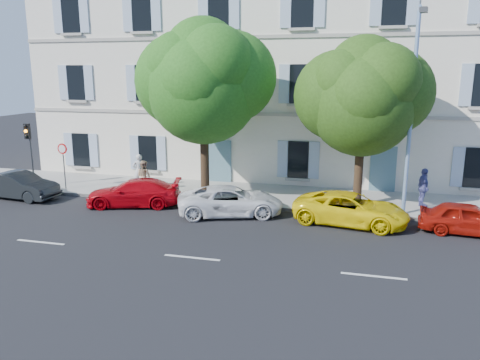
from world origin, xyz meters
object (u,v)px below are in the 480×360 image
(car_yellow_supercar, at_px, (351,209))
(street_lamp, at_px, (412,103))
(road_sign, at_px, (63,156))
(pedestrian_b, at_px, (144,176))
(car_white_coupe, at_px, (231,201))
(pedestrian_c, at_px, (423,188))
(tree_left, at_px, (203,88))
(pedestrian_a, at_px, (139,171))
(tree_right, at_px, (363,103))
(car_dark_sedan, at_px, (19,185))
(car_red_hatchback, at_px, (468,219))
(traffic_light, at_px, (29,142))
(car_red_coupe, at_px, (134,193))

(car_yellow_supercar, relative_size, street_lamp, 0.55)
(car_yellow_supercar, distance_m, road_sign, 14.98)
(car_yellow_supercar, height_order, pedestrian_b, pedestrian_b)
(car_white_coupe, xyz_separation_m, pedestrian_c, (8.33, 2.93, 0.41))
(car_white_coupe, bearing_deg, tree_left, 24.81)
(car_white_coupe, bearing_deg, pedestrian_a, 44.23)
(tree_right, bearing_deg, car_dark_sedan, -171.84)
(tree_left, xyz_separation_m, tree_right, (7.28, 0.35, -0.61))
(car_red_hatchback, xyz_separation_m, road_sign, (-19.29, 1.96, 1.28))
(car_white_coupe, bearing_deg, road_sign, 61.10)
(road_sign, distance_m, pedestrian_c, 18.01)
(car_dark_sedan, bearing_deg, pedestrian_b, -61.52)
(car_white_coupe, height_order, pedestrian_b, pedestrian_b)
(tree_left, bearing_deg, car_yellow_supercar, -15.84)
(traffic_light, height_order, pedestrian_a, traffic_light)
(tree_right, xyz_separation_m, street_lamp, (1.99, -0.95, 0.08))
(tree_left, bearing_deg, traffic_light, -177.96)
(car_red_hatchback, relative_size, tree_right, 0.49)
(car_red_coupe, distance_m, pedestrian_c, 13.44)
(car_white_coupe, xyz_separation_m, pedestrian_b, (-5.34, 2.42, 0.31))
(road_sign, xyz_separation_m, street_lamp, (17.03, -0.43, 3.06))
(traffic_light, height_order, pedestrian_b, traffic_light)
(car_white_coupe, bearing_deg, traffic_light, 63.66)
(street_lamp, bearing_deg, pedestrian_a, 172.68)
(tree_right, bearing_deg, car_white_coupe, -156.47)
(car_yellow_supercar, bearing_deg, tree_right, 3.46)
(car_yellow_supercar, relative_size, tree_right, 0.64)
(car_yellow_supercar, height_order, street_lamp, street_lamp)
(car_red_coupe, bearing_deg, road_sign, -122.93)
(car_yellow_supercar, relative_size, pedestrian_c, 2.61)
(tree_right, relative_size, pedestrian_a, 4.08)
(car_red_coupe, xyz_separation_m, pedestrian_b, (-0.51, 2.18, 0.32))
(car_red_hatchback, bearing_deg, tree_right, 65.13)
(tree_right, bearing_deg, pedestrian_a, 176.16)
(pedestrian_a, bearing_deg, street_lamp, 137.77)
(car_dark_sedan, height_order, car_white_coupe, car_dark_sedan)
(car_red_coupe, bearing_deg, car_red_hatchback, 73.88)
(pedestrian_b, bearing_deg, pedestrian_a, -28.77)
(car_white_coupe, relative_size, tree_left, 0.56)
(pedestrian_c, bearing_deg, car_dark_sedan, 84.94)
(car_yellow_supercar, bearing_deg, street_lamp, -48.66)
(pedestrian_a, bearing_deg, car_yellow_supercar, 129.45)
(tree_right, xyz_separation_m, pedestrian_c, (2.92, 0.57, -3.83))
(car_red_coupe, relative_size, street_lamp, 0.52)
(pedestrian_c, bearing_deg, car_yellow_supercar, 119.28)
(tree_left, xyz_separation_m, road_sign, (-7.76, -0.17, -3.59))
(street_lamp, bearing_deg, pedestrian_c, 58.65)
(traffic_light, bearing_deg, car_red_coupe, -11.99)
(car_dark_sedan, distance_m, pedestrian_c, 19.54)
(tree_left, relative_size, pedestrian_a, 4.59)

